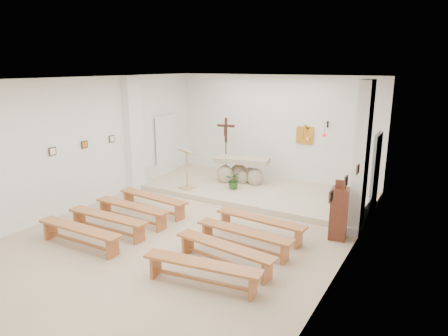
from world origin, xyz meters
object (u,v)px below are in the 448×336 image
Objects in this scene: bench_left_fourth at (79,232)px; bench_right_fourth at (202,268)px; altar at (241,172)px; bench_right_front at (260,223)px; lectern at (186,168)px; bench_right_second at (244,235)px; bench_left_third at (107,220)px; bench_right_third at (225,250)px; crucifix_stand at (226,143)px; bench_left_second at (132,209)px; bench_left_front at (153,200)px; donation_pedestal at (339,213)px.

bench_left_fourth and bench_right_fourth have the same top height.
bench_right_front is (2.18, -3.23, -0.14)m from altar.
lectern reaches higher than bench_right_second.
bench_left_third is 3.11m from bench_right_third.
altar is at bearing -37.83° from crucifix_stand.
altar is at bearing 79.01° from bench_left_second.
bench_left_front and bench_right_second have the same top height.
bench_left_second is at bearing -176.44° from bench_right_second.
donation_pedestal reaches higher than bench_right_second.
donation_pedestal reaches higher than bench_right_fourth.
bench_left_front is 3.50m from bench_right_third.
donation_pedestal reaches higher than altar.
bench_left_front is (-4.66, -0.79, -0.26)m from donation_pedestal.
bench_right_front is at bearing -14.47° from lectern.
lectern is 0.57× the size of bench_left_front.
lectern is 0.58× the size of bench_left_second.
donation_pedestal is 0.63× the size of bench_left_second.
bench_left_second and bench_left_fourth have the same top height.
lectern is 0.57× the size of bench_right_third.
bench_left_front is 3.94m from bench_right_fourth.
bench_right_third is at bearing -0.49° from bench_left_third.
crucifix_stand is 5.38m from donation_pedestal.
bench_left_fourth is at bearing -102.62° from crucifix_stand.
donation_pedestal reaches higher than bench_right_front.
bench_left_front is (0.19, -1.81, -0.43)m from lectern.
bench_right_second is at bearing 2.05° from bench_left_second.
bench_left_second is 1.00× the size of bench_left_fourth.
lectern is at bearing 92.68° from bench_left_third.
bench_right_third is at bearing -71.70° from crucifix_stand.
bench_right_fourth is at bearing -86.44° from bench_right_second.
bench_left_second is at bearing 171.87° from bench_right_third.
crucifix_stand reaches higher than bench_right_fourth.
bench_left_front is 3.21m from bench_right_second.
bench_left_third is 3.21m from bench_right_fourth.
bench_right_fourth is (2.97, -6.04, -0.94)m from crucifix_stand.
bench_left_second is (0.00, -0.80, 0.00)m from bench_left_front.
crucifix_stand is at bearing 93.33° from bench_left_front.
crucifix_stand is 0.90× the size of bench_left_second.
bench_right_fourth is at bearing -75.08° from crucifix_stand.
lectern reaches higher than bench_left_second.
lectern is 0.64× the size of crucifix_stand.
bench_left_second and bench_right_second have the same top height.
bench_right_third is (-0.00, -0.80, 0.00)m from bench_right_second.
bench_left_third is (-0.00, -1.61, 0.00)m from bench_left_front.
bench_right_second is 1.01× the size of bench_left_third.
bench_right_second is at bearing -67.44° from crucifix_stand.
donation_pedestal is 0.62× the size of bench_right_third.
bench_right_front is at bearing 96.35° from bench_right_third.
crucifix_stand reaches higher than lectern.
crucifix_stand reaches higher than bench_left_second.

